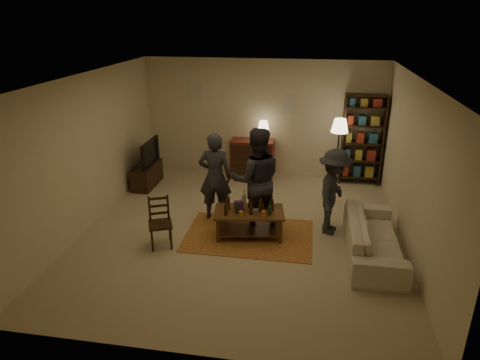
% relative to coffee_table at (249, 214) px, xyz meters
% --- Properties ---
extents(floor, '(6.00, 6.00, 0.00)m').
position_rel_coffee_table_xyz_m(floor, '(-0.15, 0.13, -0.42)').
color(floor, '#C6B793').
rests_on(floor, ground).
extents(room_shell, '(6.00, 6.00, 6.00)m').
position_rel_coffee_table_xyz_m(room_shell, '(-0.79, 3.11, 1.39)').
color(room_shell, beige).
rests_on(room_shell, ground).
extents(rug, '(2.20, 1.50, 0.01)m').
position_rel_coffee_table_xyz_m(rug, '(0.01, -0.00, -0.41)').
color(rug, brown).
rests_on(rug, ground).
extents(coffee_table, '(1.27, 0.82, 0.82)m').
position_rel_coffee_table_xyz_m(coffee_table, '(0.00, 0.00, 0.00)').
color(coffee_table, brown).
rests_on(coffee_table, ground).
extents(dining_chair, '(0.49, 0.49, 0.87)m').
position_rel_coffee_table_xyz_m(dining_chair, '(-1.41, -0.54, 0.03)').
color(dining_chair, black).
rests_on(dining_chair, ground).
extents(tv_stand, '(0.40, 1.00, 1.06)m').
position_rel_coffee_table_xyz_m(tv_stand, '(-2.59, 1.93, -0.03)').
color(tv_stand, black).
rests_on(tv_stand, ground).
extents(dresser, '(1.00, 0.50, 1.36)m').
position_rel_coffee_table_xyz_m(dresser, '(-0.34, 2.84, 0.06)').
color(dresser, maroon).
rests_on(dresser, ground).
extents(bookshelf, '(0.90, 0.34, 2.02)m').
position_rel_coffee_table_xyz_m(bookshelf, '(2.10, 2.91, 0.61)').
color(bookshelf, black).
rests_on(bookshelf, ground).
extents(floor_lamp, '(0.36, 0.36, 1.57)m').
position_rel_coffee_table_xyz_m(floor_lamp, '(1.56, 2.43, 0.91)').
color(floor_lamp, black).
rests_on(floor_lamp, ground).
extents(sofa, '(0.81, 2.08, 0.61)m').
position_rel_coffee_table_xyz_m(sofa, '(2.05, -0.27, -0.12)').
color(sofa, beige).
rests_on(sofa, ground).
extents(person_left, '(0.62, 0.42, 1.68)m').
position_rel_coffee_table_xyz_m(person_left, '(-0.72, 0.59, 0.42)').
color(person_left, '#2A2931').
rests_on(person_left, ground).
extents(person_right, '(1.05, 0.90, 1.87)m').
position_rel_coffee_table_xyz_m(person_right, '(0.08, 0.32, 0.51)').
color(person_right, '#27262D').
rests_on(person_right, ground).
extents(person_by_sofa, '(0.79, 1.10, 1.53)m').
position_rel_coffee_table_xyz_m(person_by_sofa, '(1.41, 0.39, 0.35)').
color(person_by_sofa, '#282930').
rests_on(person_by_sofa, ground).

